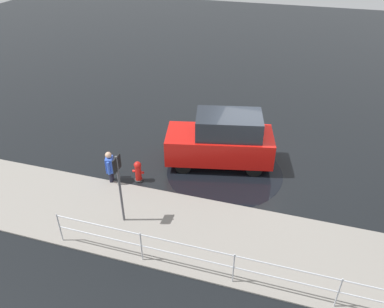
% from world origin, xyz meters
% --- Properties ---
extents(ground_plane, '(60.00, 60.00, 0.00)m').
position_xyz_m(ground_plane, '(0.00, 0.00, 0.00)').
color(ground_plane, black).
extents(kerb_strip, '(24.00, 3.20, 0.04)m').
position_xyz_m(kerb_strip, '(0.00, 4.20, 0.02)').
color(kerb_strip, gray).
rests_on(kerb_strip, ground).
extents(moving_hatchback, '(4.18, 2.51, 2.06)m').
position_xyz_m(moving_hatchback, '(1.03, 0.32, 1.03)').
color(moving_hatchback, red).
rests_on(moving_hatchback, ground).
extents(fire_hydrant, '(0.42, 0.31, 0.80)m').
position_xyz_m(fire_hydrant, '(3.58, 2.26, 0.40)').
color(fire_hydrant, red).
rests_on(fire_hydrant, ground).
extents(pedestrian, '(0.34, 0.55, 1.22)m').
position_xyz_m(pedestrian, '(4.50, 2.57, 0.68)').
color(pedestrian, blue).
rests_on(pedestrian, ground).
extents(metal_railing, '(10.09, 0.04, 1.05)m').
position_xyz_m(metal_railing, '(-0.50, 5.61, 0.73)').
color(metal_railing, '#B7BABF').
rests_on(metal_railing, ground).
extents(sign_post, '(0.07, 0.44, 2.40)m').
position_xyz_m(sign_post, '(3.19, 4.31, 1.58)').
color(sign_post, '#4C4C51').
rests_on(sign_post, ground).
extents(puddle_patch, '(4.27, 4.27, 0.01)m').
position_xyz_m(puddle_patch, '(0.77, 0.84, 0.00)').
color(puddle_patch, black).
rests_on(puddle_patch, ground).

